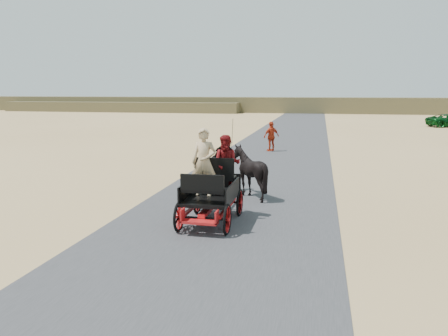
% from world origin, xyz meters
% --- Properties ---
extents(ground, '(140.00, 140.00, 0.00)m').
position_xyz_m(ground, '(0.00, 0.00, 0.00)').
color(ground, tan).
extents(road, '(6.00, 140.00, 0.01)m').
position_xyz_m(road, '(0.00, 0.00, 0.01)').
color(road, '#38383A').
rests_on(road, ground).
extents(ridge_far, '(140.00, 6.00, 2.40)m').
position_xyz_m(ridge_far, '(0.00, 62.00, 1.20)').
color(ridge_far, brown).
rests_on(ridge_far, ground).
extents(ridge_near, '(40.00, 4.00, 1.60)m').
position_xyz_m(ridge_near, '(-30.00, 58.00, 0.80)').
color(ridge_near, brown).
rests_on(ridge_near, ground).
extents(carriage, '(1.30, 2.40, 0.72)m').
position_xyz_m(carriage, '(-0.35, 2.11, 0.36)').
color(carriage, black).
rests_on(carriage, ground).
extents(horse_left, '(0.91, 2.01, 1.70)m').
position_xyz_m(horse_left, '(-0.90, 5.11, 0.85)').
color(horse_left, black).
rests_on(horse_left, ground).
extents(horse_right, '(1.37, 1.54, 1.70)m').
position_xyz_m(horse_right, '(0.20, 5.11, 0.85)').
color(horse_right, black).
rests_on(horse_right, ground).
extents(driver_man, '(0.66, 0.43, 1.80)m').
position_xyz_m(driver_man, '(-0.55, 2.16, 1.62)').
color(driver_man, tan).
rests_on(driver_man, carriage).
extents(passenger_woman, '(0.77, 0.60, 1.58)m').
position_xyz_m(passenger_woman, '(-0.05, 2.71, 1.51)').
color(passenger_woman, '#660C0F').
rests_on(passenger_woman, carriage).
extents(pedestrian, '(1.04, 0.98, 1.73)m').
position_xyz_m(pedestrian, '(-0.33, 16.33, 0.86)').
color(pedestrian, '#B32F14').
rests_on(pedestrian, ground).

